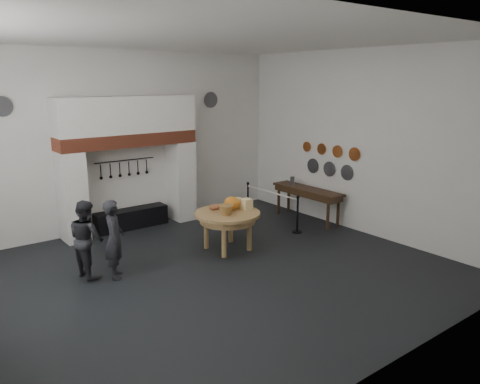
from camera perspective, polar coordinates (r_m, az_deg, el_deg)
floor at (r=9.48m, az=-3.46°, el=-9.86°), size 9.00×8.00×0.02m
ceiling at (r=8.73m, az=-3.90°, el=18.37°), size 9.00×8.00×0.02m
wall_back at (r=12.32m, az=-14.15°, el=6.10°), size 9.00×0.02×4.50m
wall_front at (r=6.01m, az=18.13°, el=-1.74°), size 9.00×0.02×4.50m
wall_right at (r=11.90m, az=14.73°, el=5.82°), size 0.02×8.00×4.50m
chimney_pier_left at (r=11.70m, az=-19.74°, el=-0.53°), size 0.55×0.70×2.15m
chimney_pier_right at (r=12.86m, az=-7.20°, el=1.40°), size 0.55×0.70×2.15m
hearth_brick_band at (r=12.00m, az=-13.49°, el=6.24°), size 3.50×0.72×0.32m
chimney_hood at (r=11.94m, az=-13.65°, el=9.14°), size 3.50×0.70×0.90m
iron_range at (r=12.48m, az=-13.10°, el=-3.15°), size 1.90×0.45×0.50m
utensil_rail at (r=12.32m, az=-13.86°, el=3.77°), size 1.60×0.02×0.02m
work_table at (r=10.46m, az=-1.54°, el=-2.67°), size 1.76×1.76×0.07m
pumpkin at (r=10.60m, az=-0.99°, el=-1.38°), size 0.36×0.36×0.31m
cheese_block_big at (r=10.67m, az=0.79°, el=-1.47°), size 0.22×0.22×0.24m
cheese_block_small at (r=10.89m, az=-0.27°, el=-1.27°), size 0.18×0.18×0.20m
wicker_basket at (r=10.22m, az=-1.73°, el=-2.22°), size 0.38×0.38×0.22m
bread_loaf at (r=10.66m, az=-3.08°, el=-1.82°), size 0.31×0.18×0.13m
visitor_near at (r=9.34m, az=-15.06°, el=-5.57°), size 0.56×0.67×1.55m
visitor_far at (r=9.57m, az=-18.19°, el=-5.41°), size 0.69×0.83×1.53m
side_table at (r=12.77m, az=8.23°, el=0.33°), size 0.55×2.20×0.06m
pewter_jug at (r=13.15m, az=6.39°, el=1.40°), size 0.12×0.12×0.22m
copper_pan_a at (r=12.04m, az=13.77°, el=4.51°), size 0.03×0.34×0.34m
copper_pan_b at (r=12.38m, az=11.80°, el=4.86°), size 0.03×0.32×0.32m
copper_pan_c at (r=12.74m, az=9.93°, el=5.18°), size 0.03×0.30×0.30m
copper_pan_d at (r=13.12m, az=8.16°, el=5.49°), size 0.03×0.28×0.28m
pewter_plate_left at (r=12.24m, az=12.92°, el=2.33°), size 0.03×0.40×0.40m
pewter_plate_mid at (r=12.63m, az=10.83°, el=2.77°), size 0.03×0.40×0.40m
pewter_plate_right at (r=13.03m, az=8.87°, el=3.17°), size 0.03×0.40×0.40m
pewter_plate_back_left at (r=11.41m, az=-27.01°, el=9.28°), size 0.44×0.03×0.44m
pewter_plate_back_right at (r=13.50m, az=-3.58°, el=11.15°), size 0.44×0.03×0.44m
barrier_post_near at (r=11.80m, az=7.01°, el=-2.84°), size 0.05×0.05×0.90m
barrier_post_far at (r=13.25m, az=0.97°, el=-0.92°), size 0.05×0.05×0.90m
barrier_rope at (r=12.41m, az=3.84°, el=-0.05°), size 0.04×2.00×0.04m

